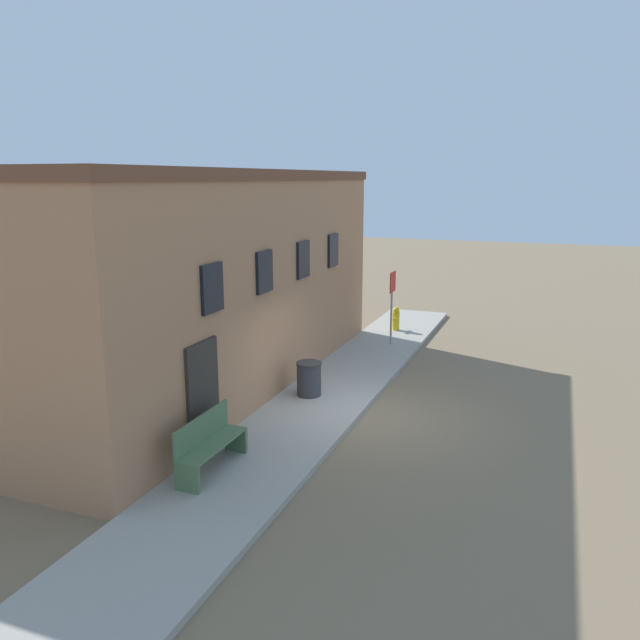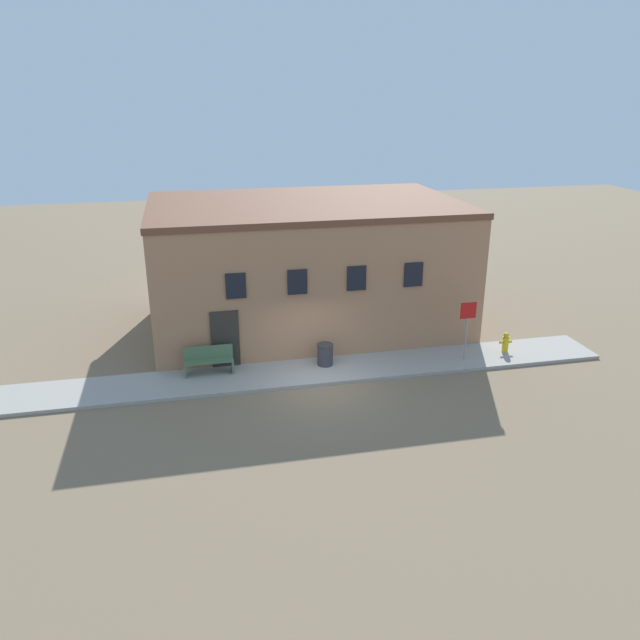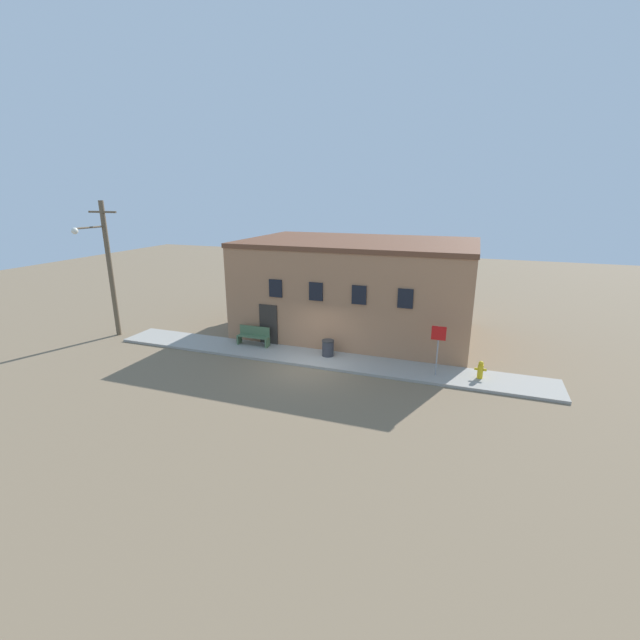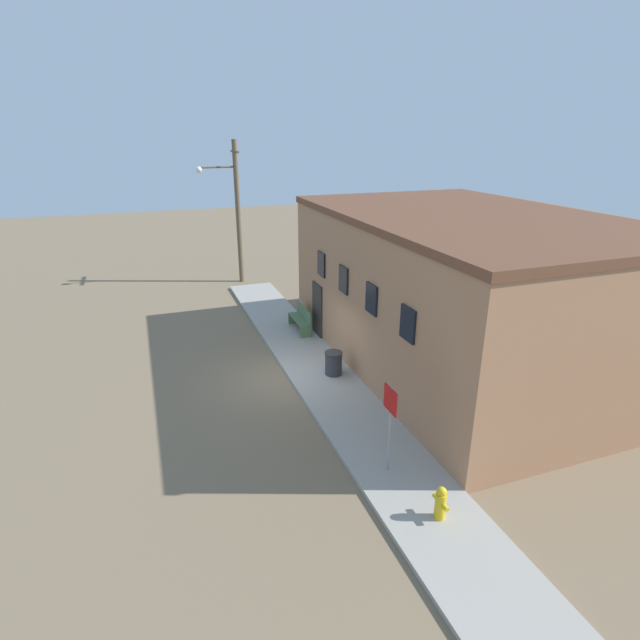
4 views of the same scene
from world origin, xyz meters
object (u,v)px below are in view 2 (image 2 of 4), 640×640
(fire_hydrant, at_px, (506,342))
(stop_sign, at_px, (467,320))
(bench, at_px, (209,360))
(trash_bin, at_px, (325,354))

(fire_hydrant, distance_m, stop_sign, 2.15)
(fire_hydrant, distance_m, bench, 11.05)
(fire_hydrant, xyz_separation_m, stop_sign, (-1.80, -0.31, 1.14))
(fire_hydrant, bearing_deg, stop_sign, -170.32)
(fire_hydrant, height_order, bench, bench)
(fire_hydrant, relative_size, bench, 0.45)
(trash_bin, bearing_deg, bench, 177.41)
(stop_sign, bearing_deg, fire_hydrant, 9.68)
(fire_hydrant, bearing_deg, trash_bin, 177.42)
(bench, xyz_separation_m, trash_bin, (4.12, -0.19, -0.08))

